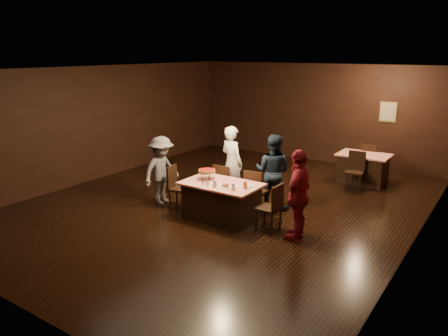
{
  "coord_description": "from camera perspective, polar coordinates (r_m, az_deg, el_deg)",
  "views": [
    {
      "loc": [
        5.24,
        -7.78,
        3.39
      ],
      "look_at": [
        0.3,
        -0.48,
        1.0
      ],
      "focal_mm": 35.0,
      "sensor_mm": 36.0,
      "label": 1
    }
  ],
  "objects": [
    {
      "name": "diner_grey_knit",
      "position": [
        9.91,
        -8.16,
        -0.29
      ],
      "size": [
        0.64,
        1.04,
        1.55
      ],
      "primitive_type": "imported",
      "rotation": [
        0.0,
        0.0,
        1.5
      ],
      "color": "slate",
      "rests_on": "ground"
    },
    {
      "name": "chair_back_far",
      "position": [
        12.55,
        18.53,
        0.94
      ],
      "size": [
        0.42,
        0.42,
        0.95
      ],
      "primitive_type": "cube",
      "rotation": [
        0.0,
        0.0,
        3.13
      ],
      "color": "black",
      "rests_on": "ground"
    },
    {
      "name": "plate_empty",
      "position": [
        8.72,
        3.19,
        -2.29
      ],
      "size": [
        0.25,
        0.25,
        0.01
      ],
      "primitive_type": "cylinder",
      "color": "white",
      "rests_on": "main_table"
    },
    {
      "name": "glass_front_left",
      "position": [
        8.6,
        -1.21,
        -2.08
      ],
      "size": [
        0.08,
        0.08,
        0.14
      ],
      "primitive_type": "cylinder",
      "color": "silver",
      "rests_on": "main_table"
    },
    {
      "name": "chair_end_left",
      "position": [
        9.61,
        -5.77,
        -2.57
      ],
      "size": [
        0.5,
        0.5,
        0.95
      ],
      "primitive_type": "cube",
      "rotation": [
        0.0,
        0.0,
        1.8
      ],
      "color": "black",
      "rests_on": "ground"
    },
    {
      "name": "diner_white_jacket",
      "position": [
        10.05,
        1.02,
        0.64
      ],
      "size": [
        0.72,
        0.58,
        1.74
      ],
      "primitive_type": "imported",
      "rotation": [
        0.0,
        0.0,
        2.86
      ],
      "color": "white",
      "rests_on": "ground"
    },
    {
      "name": "condiments",
      "position": [
        8.75,
        -2.38,
        -1.93
      ],
      "size": [
        0.17,
        0.1,
        0.09
      ],
      "color": "silver",
      "rests_on": "main_table"
    },
    {
      "name": "chair_back_near",
      "position": [
        11.34,
        16.71,
        -0.39
      ],
      "size": [
        0.47,
        0.47,
        0.95
      ],
      "primitive_type": "cube",
      "rotation": [
        0.0,
        0.0,
        0.13
      ],
      "color": "black",
      "rests_on": "ground"
    },
    {
      "name": "glass_front_right",
      "position": [
        8.43,
        1.21,
        -2.45
      ],
      "size": [
        0.08,
        0.08,
        0.14
      ],
      "primitive_type": "cylinder",
      "color": "silver",
      "rests_on": "main_table"
    },
    {
      "name": "room",
      "position": [
        9.47,
        0.16,
        7.57
      ],
      "size": [
        10.0,
        10.04,
        3.02
      ],
      "color": "black",
      "rests_on": "ground"
    },
    {
      "name": "napkin_center",
      "position": [
        8.73,
        1.27,
        -2.29
      ],
      "size": [
        0.19,
        0.19,
        0.01
      ],
      "primitive_type": "cube",
      "rotation": [
        0.0,
        0.0,
        0.21
      ],
      "color": "white",
      "rests_on": "main_table"
    },
    {
      "name": "pizza_stand",
      "position": [
        9.1,
        -2.26,
        -0.39
      ],
      "size": [
        0.38,
        0.38,
        0.22
      ],
      "color": "black",
      "rests_on": "main_table"
    },
    {
      "name": "main_table",
      "position": [
        9.01,
        -0.35,
        -4.32
      ],
      "size": [
        1.6,
        1.0,
        0.77
      ],
      "primitive_type": "cube",
      "color": "red",
      "rests_on": "ground"
    },
    {
      "name": "diner_red_shirt",
      "position": [
        8.04,
        9.69,
        -3.48
      ],
      "size": [
        0.51,
        1.03,
        1.7
      ],
      "primitive_type": "imported",
      "rotation": [
        0.0,
        0.0,
        -1.47
      ],
      "color": "maroon",
      "rests_on": "ground"
    },
    {
      "name": "napkin_left",
      "position": [
        8.93,
        -1.33,
        -1.88
      ],
      "size": [
        0.21,
        0.21,
        0.01
      ],
      "primitive_type": "cube",
      "rotation": [
        0.0,
        0.0,
        -0.35
      ],
      "color": "white",
      "rests_on": "main_table"
    },
    {
      "name": "diner_navy_hoodie",
      "position": [
        9.58,
        6.38,
        -0.46
      ],
      "size": [
        0.89,
        0.74,
        1.65
      ],
      "primitive_type": "imported",
      "rotation": [
        0.0,
        0.0,
        3.3
      ],
      "color": "#172233",
      "rests_on": "ground"
    },
    {
      "name": "glass_amber",
      "position": [
        8.51,
        2.79,
        -2.28
      ],
      "size": [
        0.08,
        0.08,
        0.14
      ],
      "primitive_type": "cylinder",
      "color": "#BF7F26",
      "rests_on": "main_table"
    },
    {
      "name": "plate_with_slice",
      "position": [
        8.6,
        0.34,
        -2.39
      ],
      "size": [
        0.25,
        0.25,
        0.06
      ],
      "color": "white",
      "rests_on": "main_table"
    },
    {
      "name": "chair_end_right",
      "position": [
        8.44,
        5.85,
        -5.12
      ],
      "size": [
        0.42,
        0.42,
        0.95
      ],
      "primitive_type": "cube",
      "rotation": [
        0.0,
        0.0,
        -1.58
      ],
      "color": "black",
      "rests_on": "ground"
    },
    {
      "name": "chair_far_right",
      "position": [
        9.38,
        4.27,
        -2.98
      ],
      "size": [
        0.44,
        0.44,
        0.95
      ],
      "primitive_type": "cube",
      "rotation": [
        0.0,
        0.0,
        3.2
      ],
      "color": "black",
      "rests_on": "ground"
    },
    {
      "name": "chair_far_left",
      "position": [
        9.78,
        0.2,
        -2.17
      ],
      "size": [
        0.44,
        0.44,
        0.95
      ],
      "primitive_type": "cube",
      "rotation": [
        0.0,
        0.0,
        3.18
      ],
      "color": "black",
      "rests_on": "ground"
    },
    {
      "name": "back_table",
      "position": [
        12.01,
        17.7,
        -0.05
      ],
      "size": [
        1.3,
        0.9,
        0.77
      ],
      "primitive_type": "cube",
      "color": "red",
      "rests_on": "ground"
    }
  ]
}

